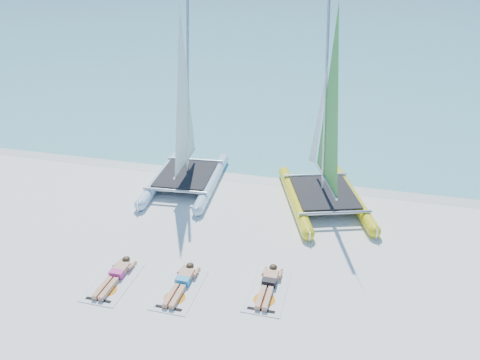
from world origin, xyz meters
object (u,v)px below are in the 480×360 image
object	(u,v)px
towel_a	(113,282)
sunbather_a	(116,275)
towel_c	(267,291)
catamaran_yellow	(325,139)
sunbather_b	(182,282)
catamaran_blue	(184,132)
towel_b	(180,290)
sunbather_c	(269,284)

from	to	relation	value
towel_a	sunbather_a	distance (m)	0.22
towel_c	catamaran_yellow	bearing A→B (deg)	82.29
catamaran_yellow	sunbather_b	xyz separation A→B (m)	(-3.02, -6.08, -2.12)
catamaran_blue	towel_c	bearing A→B (deg)	-57.59
towel_b	sunbather_c	xyz separation A→B (m)	(2.24, 0.70, 0.11)
sunbather_a	sunbather_b	xyz separation A→B (m)	(1.84, 0.16, 0.00)
towel_a	towel_b	distance (m)	1.85
catamaran_yellow	sunbather_c	xyz separation A→B (m)	(-0.78, -5.58, -2.12)
sunbather_a	towel_b	world-z (taller)	sunbather_a
catamaran_yellow	sunbather_a	bearing A→B (deg)	-146.84
towel_a	sunbather_a	size ratio (longest dim) A/B	1.07
sunbather_b	sunbather_c	distance (m)	2.29
towel_b	sunbather_b	bearing A→B (deg)	90.00
sunbather_a	towel_c	world-z (taller)	sunbather_a
catamaran_blue	towel_c	world-z (taller)	catamaran_blue
catamaran_yellow	sunbather_c	world-z (taller)	catamaran_yellow
sunbather_b	sunbather_c	bearing A→B (deg)	12.74
sunbather_a	towel_b	distance (m)	1.85
catamaran_yellow	towel_b	bearing A→B (deg)	-134.64
towel_b	towel_a	bearing A→B (deg)	-174.91
towel_a	towel_c	size ratio (longest dim) A/B	1.00
towel_c	towel_b	bearing A→B (deg)	-167.26
towel_a	sunbather_c	size ratio (longest dim) A/B	1.07
sunbather_a	towel_c	distance (m)	4.11
towel_a	towel_b	size ratio (longest dim) A/B	1.00
towel_b	sunbather_b	world-z (taller)	sunbather_b
catamaran_yellow	catamaran_blue	bearing A→B (deg)	162.83
sunbather_b	sunbather_a	bearing A→B (deg)	-174.91
catamaran_blue	towel_a	size ratio (longest dim) A/B	3.75
catamaran_blue	catamaran_yellow	distance (m)	5.08
catamaran_blue	sunbather_c	xyz separation A→B (m)	(4.30, -5.42, -1.95)
catamaran_blue	towel_b	xyz separation A→B (m)	(2.06, -6.12, -2.06)
catamaran_yellow	towel_b	distance (m)	7.31
towel_b	catamaran_blue	bearing A→B (deg)	108.62
towel_a	towel_b	bearing A→B (deg)	5.09
sunbather_b	catamaran_blue	bearing A→B (deg)	109.18
towel_b	sunbather_c	distance (m)	2.34
towel_c	sunbather_c	size ratio (longest dim) A/B	1.07
sunbather_a	sunbather_b	world-z (taller)	same
catamaran_yellow	towel_c	distance (m)	6.23
catamaran_yellow	towel_a	bearing A→B (deg)	-146.00
towel_b	sunbather_c	size ratio (longest dim) A/B	1.07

